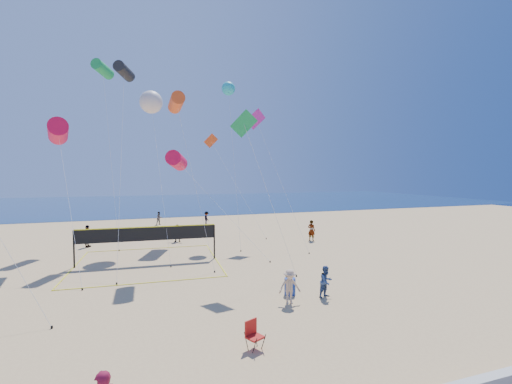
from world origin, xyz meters
name	(u,v)px	position (x,y,z in m)	size (l,w,h in m)	color
ground	(240,376)	(0.00, 0.00, 0.00)	(120.00, 120.00, 0.00)	tan
ocean	(153,203)	(0.00, 62.00, 0.01)	(140.00, 50.00, 0.03)	navy
bystander_a	(326,282)	(5.55, 4.72, 0.74)	(0.72, 0.56, 1.47)	navy
bystander_b	(290,287)	(3.61, 4.55, 0.76)	(0.99, 0.57, 1.53)	tan
far_person_0	(87,236)	(-6.54, 20.40, 0.87)	(1.02, 0.42, 1.74)	gray
far_person_1	(177,233)	(0.38, 20.32, 0.74)	(1.36, 0.43, 1.47)	gray
far_person_2	(311,230)	(11.38, 17.05, 0.89)	(0.65, 0.43, 1.79)	gray
far_person_3	(159,218)	(-0.51, 30.98, 0.74)	(0.72, 0.56, 1.47)	gray
far_person_4	(207,218)	(4.55, 29.15, 0.76)	(0.98, 0.56, 1.51)	gray
camp_chair	(253,333)	(0.83, 1.35, 0.53)	(0.65, 0.75, 1.04)	#AD1813
trash_barrel	(290,286)	(4.09, 5.57, 0.40)	(0.53, 0.53, 0.79)	navy
volleyball_net	(148,238)	(-2.16, 13.91, 1.61)	(9.31, 9.17, 2.36)	black
kite_0	(58,131)	(-7.49, 16.01, 8.48)	(3.01, 8.08, 9.25)	red
kite_1	(124,72)	(-3.53, 18.85, 13.43)	(1.57, 10.14, 14.01)	black
kite_2	(176,103)	(-0.28, 13.52, 10.30)	(2.24, 4.25, 10.88)	#D7491A
kite_4	(247,132)	(3.19, 9.55, 8.12)	(3.35, 1.99, 9.40)	#199543
kite_5	(258,125)	(6.98, 18.43, 9.90)	(2.98, 6.15, 11.35)	#BA2498
kite_6	(151,102)	(-1.58, 20.27, 11.58)	(2.02, 8.95, 12.49)	silver
kite_7	(228,89)	(5.12, 21.17, 13.40)	(1.48, 6.92, 14.02)	#20A8B7
kite_8	(103,69)	(-5.43, 23.80, 14.82)	(2.26, 6.92, 15.47)	#199543
kite_9	(214,146)	(5.11, 27.52, 8.75)	(3.84, 9.51, 10.19)	#D7491A
kite_10	(177,161)	(0.34, 19.62, 6.83)	(6.11, 9.83, 7.65)	red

